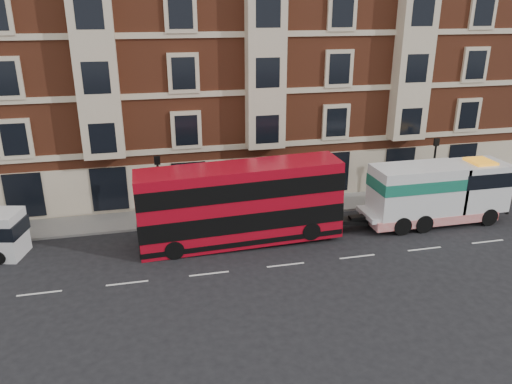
{
  "coord_description": "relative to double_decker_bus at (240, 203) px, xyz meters",
  "views": [
    {
      "loc": [
        -6.7,
        -21.95,
        12.64
      ],
      "look_at": [
        -0.65,
        4.0,
        2.64
      ],
      "focal_mm": 35.0,
      "sensor_mm": 36.0,
      "label": 1
    }
  ],
  "objects": [
    {
      "name": "pedestrian",
      "position": [
        -12.67,
        3.0,
        -1.34
      ],
      "size": [
        0.7,
        0.48,
        1.83
      ],
      "primitive_type": "imported",
      "rotation": [
        0.0,
        0.0,
        -0.07
      ],
      "color": "black",
      "rests_on": "sidewalk"
    },
    {
      "name": "victorian_terrace",
      "position": [
        2.25,
        11.85,
        7.66
      ],
      "size": [
        45.0,
        12.0,
        20.4
      ],
      "color": "brown",
      "rests_on": "ground"
    },
    {
      "name": "ground",
      "position": [
        1.75,
        -3.15,
        -2.41
      ],
      "size": [
        120.0,
        120.0,
        0.0
      ],
      "primitive_type": "plane",
      "color": "black",
      "rests_on": "ground"
    },
    {
      "name": "lamp_post_east",
      "position": [
        13.75,
        3.05,
        0.27
      ],
      "size": [
        0.35,
        0.15,
        4.35
      ],
      "color": "black",
      "rests_on": "sidewalk"
    },
    {
      "name": "tow_truck",
      "position": [
        12.06,
        -0.0,
        -0.42
      ],
      "size": [
        8.99,
        2.66,
        3.75
      ],
      "color": "silver",
      "rests_on": "ground"
    },
    {
      "name": "lamp_post_west",
      "position": [
        -4.25,
        3.05,
        0.27
      ],
      "size": [
        0.35,
        0.15,
        4.35
      ],
      "color": "black",
      "rests_on": "sidewalk"
    },
    {
      "name": "sidewalk",
      "position": [
        1.75,
        4.35,
        -2.33
      ],
      "size": [
        90.0,
        3.0,
        0.15
      ],
      "primitive_type": "cube",
      "color": "slate",
      "rests_on": "ground"
    },
    {
      "name": "double_decker_bus",
      "position": [
        0.0,
        0.0,
        0.0
      ],
      "size": [
        11.23,
        2.58,
        4.55
      ],
      "color": "#A70919",
      "rests_on": "ground"
    }
  ]
}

